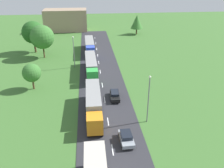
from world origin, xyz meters
The scene contains 14 objects.
road centered at (0.00, 24.50, 0.03)m, with size 10.00×140.00×0.06m, color #2B2B30.
lane_marking_centre centered at (0.00, 23.55, 0.07)m, with size 0.16×124.06×0.01m.
truck_second centered at (-2.24, 30.74, 2.19)m, with size 2.53×13.53×3.77m.
truck_third centered at (-2.20, 49.11, 2.13)m, with size 2.76×14.76×3.55m.
truck_fourth centered at (-2.21, 66.40, 2.09)m, with size 2.74×14.36×3.45m.
car_third centered at (2.16, 22.49, 0.81)m, with size 1.96×3.98×1.44m.
car_fourth centered at (2.01, 35.86, 0.81)m, with size 1.92×4.66×1.40m.
lamppost_second centered at (6.41, 27.47, 4.59)m, with size 0.36×0.36×8.22m.
lamppost_third centered at (-6.34, 53.75, 4.54)m, with size 0.36×0.36×8.12m.
tree_oak centered at (-15.30, 62.54, 5.98)m, with size 6.63×6.63×9.31m.
tree_birch centered at (-18.70, 67.94, 6.08)m, with size 6.61×6.61×9.40m.
tree_maple centered at (-14.50, 41.93, 3.66)m, with size 3.83×3.83×5.59m.
tree_pine centered at (16.46, 87.74, 4.83)m, with size 4.66×4.66×7.41m.
distant_building centered at (-11.29, 97.08, 4.29)m, with size 17.11×8.62×8.58m, color #9E846B.
Camera 1 is at (-2.82, -5.60, 22.68)m, focal length 38.95 mm.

